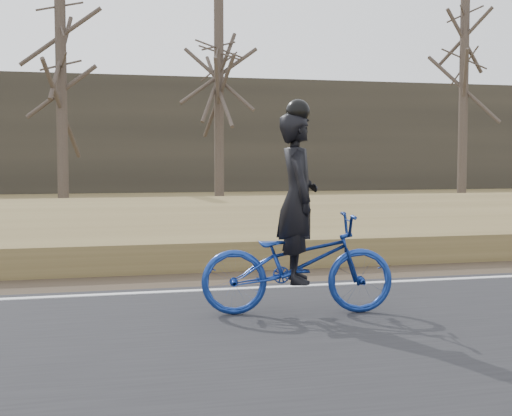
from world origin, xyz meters
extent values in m
plane|color=olive|center=(0.00, 0.00, 0.00)|extent=(120.00, 120.00, 0.00)
cube|color=black|center=(0.00, -2.50, 0.03)|extent=(120.00, 6.00, 0.06)
cube|color=silver|center=(0.00, 0.20, 0.07)|extent=(120.00, 0.12, 0.01)
cube|color=#473A2B|center=(0.00, 1.20, 0.02)|extent=(120.00, 1.60, 0.04)
cube|color=olive|center=(0.00, 4.20, 0.22)|extent=(120.00, 5.00, 0.44)
cube|color=slate|center=(0.00, 8.00, 0.23)|extent=(120.00, 3.00, 0.45)
cube|color=black|center=(0.00, 8.00, 0.52)|extent=(120.00, 2.40, 0.14)
cube|color=brown|center=(0.00, 7.28, 0.67)|extent=(120.00, 0.07, 0.15)
cube|color=brown|center=(0.00, 8.72, 0.67)|extent=(120.00, 0.07, 0.15)
cube|color=#383328|center=(0.00, 30.00, 3.00)|extent=(120.00, 4.00, 6.00)
imported|color=navy|center=(2.16, -1.39, 0.61)|extent=(2.20, 1.07, 1.11)
imported|color=black|center=(2.16, -1.39, 1.34)|extent=(0.55, 0.74, 1.85)
sphere|color=black|center=(2.16, -1.39, 2.28)|extent=(0.26, 0.26, 0.26)
cylinder|color=#4D4138|center=(-0.67, 14.63, 3.61)|extent=(0.36, 0.36, 7.22)
cylinder|color=#4D4138|center=(4.90, 17.28, 3.87)|extent=(0.36, 0.36, 7.75)
cylinder|color=#4D4138|center=(14.29, 16.13, 3.96)|extent=(0.36, 0.36, 7.93)
camera|label=1|loc=(-0.16, -8.83, 1.77)|focal=50.00mm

